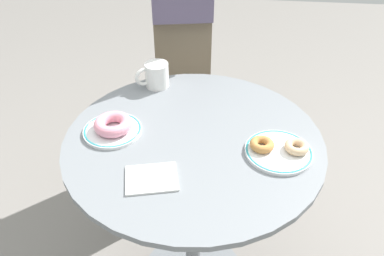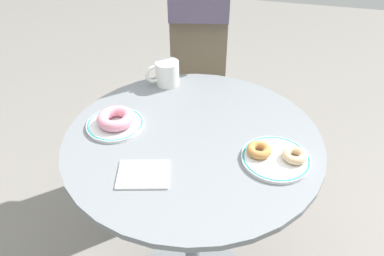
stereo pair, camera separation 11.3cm
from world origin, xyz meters
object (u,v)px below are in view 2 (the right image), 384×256
plate_right (276,159)px  paper_napkin (143,174)px  plate_left (116,124)px  donut_old_fashioned (259,150)px  donut_glazed (295,155)px  person_figure (200,29)px  coffee_mug (166,73)px  donut_pink_frosted (115,119)px  cafe_table (193,198)px

plate_right → paper_napkin: (-0.33, -0.14, -0.00)m
plate_left → donut_old_fashioned: size_ratio=2.56×
plate_left → donut_glazed: size_ratio=2.56×
person_figure → plate_left: bearing=-100.0°
plate_left → plate_right: bearing=-5.7°
plate_left → coffee_mug: (0.08, 0.27, 0.04)m
donut_pink_frosted → paper_napkin: 0.24m
plate_right → paper_napkin: size_ratio=1.42×
cafe_table → plate_left: 0.36m
cafe_table → plate_right: bearing=-10.5°
donut_glazed → person_figure: 0.82m
person_figure → donut_old_fashioned: bearing=-65.4°
paper_napkin → plate_left: bearing=129.4°
cafe_table → plate_right: plate_right is taller
cafe_table → plate_right: 0.36m
cafe_table → person_figure: 0.74m
plate_left → coffee_mug: bearing=73.4°
donut_old_fashioned → person_figure: bearing=114.6°
donut_glazed → person_figure: (-0.42, 0.70, 0.03)m
donut_glazed → donut_pink_frosted: bearing=176.2°
donut_glazed → cafe_table: bearing=172.4°
cafe_table → person_figure: bearing=100.8°
plate_left → person_figure: person_figure is taller
donut_pink_frosted → plate_right: bearing=-4.9°
donut_old_fashioned → paper_napkin: donut_old_fashioned is taller
plate_left → paper_napkin: bearing=-50.6°
plate_right → donut_glazed: 0.05m
coffee_mug → person_figure: 0.39m
paper_napkin → person_figure: person_figure is taller
plate_right → coffee_mug: 0.52m
plate_right → paper_napkin: bearing=-157.3°
plate_left → coffee_mug: size_ratio=1.55×
donut_pink_frosted → donut_old_fashioned: (0.43, -0.04, -0.01)m
person_figure → paper_napkin: bearing=-87.5°
cafe_table → plate_right: size_ratio=4.05×
cafe_table → donut_old_fashioned: (0.20, -0.04, 0.28)m
cafe_table → donut_glazed: 0.41m
donut_old_fashioned → coffee_mug: bearing=138.4°
donut_pink_frosted → donut_glazed: size_ratio=1.67×
cafe_table → donut_glazed: (0.29, -0.04, 0.28)m
donut_glazed → coffee_mug: coffee_mug is taller
donut_glazed → paper_napkin: (-0.38, -0.14, -0.02)m
coffee_mug → donut_glazed: bearing=-35.0°
cafe_table → paper_napkin: bearing=-115.8°
plate_right → coffee_mug: coffee_mug is taller
plate_right → donut_old_fashioned: bearing=173.3°
paper_napkin → cafe_table: bearing=64.2°
donut_pink_frosted → donut_glazed: donut_pink_frosted is taller
donut_old_fashioned → paper_napkin: 0.32m
donut_glazed → person_figure: bearing=120.7°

